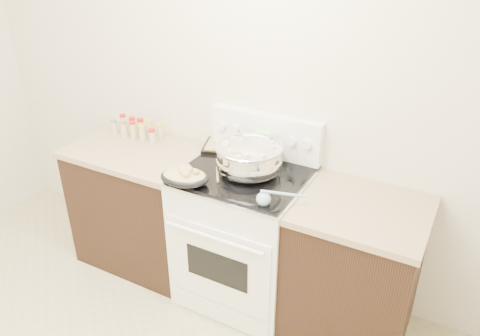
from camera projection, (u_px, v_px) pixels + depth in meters
The scene contains 9 objects.
counter_left at pixel (145, 204), 3.43m from camera, with size 0.93×0.67×0.92m.
counter_right at pixel (353, 271), 2.77m from camera, with size 0.73×0.67×0.92m.
kitchen_range at pixel (244, 233), 3.06m from camera, with size 0.78×0.73×1.22m.
mixing_bowl at pixel (249, 159), 2.80m from camera, with size 0.43×0.43×0.24m.
roasting_pan at pixel (185, 176), 2.71m from camera, with size 0.33×0.26×0.11m.
baking_sheet at pixel (234, 145), 3.15m from camera, with size 0.45×0.38×0.06m.
wooden_spoon at pixel (207, 174), 2.81m from camera, with size 0.15×0.23×0.04m.
blue_ladle at pixel (266, 198), 2.52m from camera, with size 0.24×0.18×0.10m.
spice_jars at pixel (137, 129), 3.36m from camera, with size 0.39×0.15×0.13m.
Camera 1 is at (1.52, -0.79, 2.30)m, focal length 35.00 mm.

